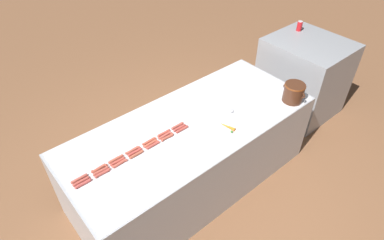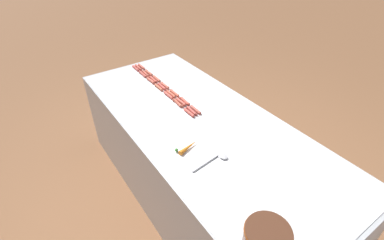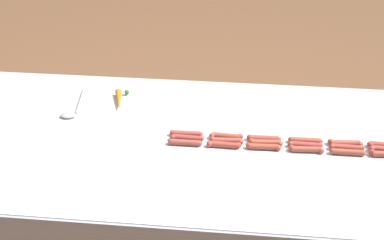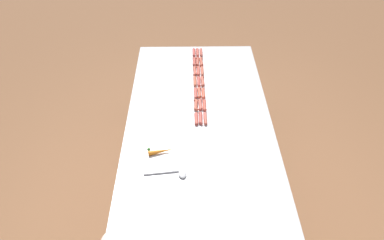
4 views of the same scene
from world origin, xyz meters
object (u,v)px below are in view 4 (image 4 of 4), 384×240
Objects in this scene: hot_dog_5 at (204,105)px; hot_dog_18 at (196,93)px; hot_dog_6 at (205,118)px; hot_dog_10 at (199,82)px; hot_dog_0 at (201,52)px; hot_dog_12 at (200,105)px; hot_dog_19 at (196,105)px; serving_spoon at (175,174)px; hot_dog_13 at (201,118)px; hot_dog_15 at (194,62)px; hot_dog_14 at (194,53)px; hot_dog_8 at (198,62)px; hot_dog_1 at (201,62)px; hot_dog_16 at (195,71)px; hot_dog_2 at (202,71)px; hot_dog_3 at (203,81)px; hot_dog_9 at (198,71)px; hot_dog_11 at (199,93)px; carrot at (160,151)px; hot_dog_20 at (196,119)px; hot_dog_17 at (195,81)px; hot_dog_7 at (197,52)px.

hot_dog_5 is 1.00× the size of hot_dog_18.
hot_dog_10 is at bearing -86.16° from hot_dog_6.
hot_dog_0 and hot_dog_12 have the same top height.
hot_dog_19 is 0.72m from serving_spoon.
hot_dog_5 and hot_dog_13 have the same top height.
hot_dog_15 and hot_dog_19 have the same top height.
hot_dog_19 is at bearing 89.96° from hot_dog_14.
hot_dog_12 is (-0.00, 0.64, 0.00)m from hot_dog_8.
hot_dog_1 is 0.17m from hot_dog_16.
hot_dog_2 is 0.49m from hot_dog_19.
hot_dog_16 is 1.00× the size of hot_dog_19.
hot_dog_8 and hot_dog_12 have the same top height.
hot_dog_15 is at bearing -85.52° from hot_dog_6.
hot_dog_8 is (0.03, -0.32, 0.00)m from hot_dog_3.
hot_dog_0 is 0.33m from hot_dog_9.
hot_dog_2 is 1.00× the size of hot_dog_16.
hot_dog_10 is 1.00× the size of hot_dog_18.
hot_dog_11 is at bearing -89.14° from hot_dog_12.
carrot reaches higher than hot_dog_2.
hot_dog_9 is (0.03, -0.49, 0.00)m from hot_dog_5.
hot_dog_0 and hot_dog_8 have the same top height.
carrot reaches higher than hot_dog_12.
hot_dog_6 is at bearing 94.48° from hot_dog_15.
hot_dog_9 and hot_dog_14 have the same top height.
hot_dog_2 and hot_dog_5 have the same top height.
hot_dog_6 and hot_dog_11 have the same top height.
hot_dog_11 is 0.48m from hot_dog_15.
hot_dog_18 is (0.06, 0.65, 0.00)m from hot_dog_0.
hot_dog_2 is 1.00× the size of hot_dog_20.
hot_dog_1 is 0.78× the size of carrot.
hot_dog_8 and hot_dog_9 have the same top height.
hot_dog_13 is at bearing 87.86° from hot_dog_0.
hot_dog_17 is at bearing -79.27° from hot_dog_11.
hot_dog_18 is (0.03, 0.33, 0.00)m from hot_dog_9.
hot_dog_2 and hot_dog_19 have the same top height.
hot_dog_7 and hot_dog_14 have the same top height.
hot_dog_18 is at bearing 69.97° from hot_dog_3.
hot_dog_16 is (0.03, -0.16, 0.00)m from hot_dog_10.
hot_dog_16 is 1.20m from serving_spoon.
hot_dog_17 is (0.03, -0.49, 0.00)m from hot_dog_13.
hot_dog_14 is at bearing -90.15° from hot_dog_20.
hot_dog_7 is at bearing -90.02° from hot_dog_9.
hot_dog_14 is at bearing -89.97° from hot_dog_18.
carrot is (0.25, 0.99, 0.00)m from hot_dog_16.
hot_dog_6 and hot_dog_19 have the same top height.
hot_dog_2 is at bearing 176.84° from hot_dog_9.
hot_dog_5 is at bearing 95.57° from hot_dog_15.
hot_dog_3 is at bearing -93.88° from hot_dog_13.
hot_dog_5 is at bearing -112.06° from hot_dog_20.
hot_dog_5 is 0.52× the size of serving_spoon.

